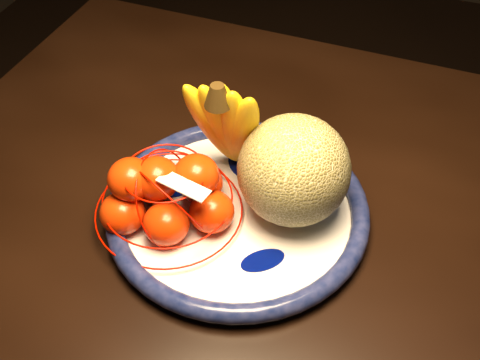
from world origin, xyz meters
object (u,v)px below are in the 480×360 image
(cantaloupe, at_px, (294,170))
(banana_bunch, at_px, (228,122))
(fruit_bowl, at_px, (238,210))
(mandarin_bag, at_px, (168,194))
(dining_table, at_px, (366,255))

(cantaloupe, relative_size, banana_bunch, 0.73)
(fruit_bowl, bearing_deg, mandarin_bag, -154.12)
(mandarin_bag, bearing_deg, fruit_bowl, 25.88)
(fruit_bowl, height_order, cantaloupe, cantaloupe)
(fruit_bowl, bearing_deg, cantaloupe, 22.49)
(dining_table, relative_size, mandarin_bag, 5.77)
(dining_table, relative_size, cantaloupe, 9.40)
(dining_table, distance_m, mandarin_bag, 0.33)
(banana_bunch, bearing_deg, cantaloupe, -18.75)
(banana_bunch, bearing_deg, mandarin_bag, -117.64)
(banana_bunch, xyz_separation_m, mandarin_bag, (-0.05, -0.11, -0.06))
(dining_table, relative_size, banana_bunch, 6.90)
(fruit_bowl, relative_size, mandarin_bag, 1.50)
(dining_table, relative_size, fruit_bowl, 3.86)
(banana_bunch, relative_size, mandarin_bag, 0.84)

